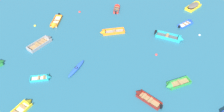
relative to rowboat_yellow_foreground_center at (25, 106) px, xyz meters
The scene contains 16 objects.
rowboat_yellow_foreground_center is the anchor object (origin of this frame).
rowboat_maroon_outer_right 14.14m from the rowboat_yellow_foreground_center, ahead, with size 3.41×3.11×1.00m.
rowboat_green_back_row_right 18.36m from the rowboat_yellow_foreground_center, 10.90° to the left, with size 3.66×2.34×1.05m.
rowboat_orange_outer_left 16.84m from the rowboat_yellow_foreground_center, 89.23° to the left, with size 1.57×4.19×1.10m.
rowboat_blue_midfield_left 29.24m from the rowboat_yellow_foreground_center, 37.26° to the left, with size 3.21×2.74×0.98m.
rowboat_turquoise_midfield_right 23.99m from the rowboat_yellow_foreground_center, 33.39° to the left, with size 4.65×2.94×1.29m.
rowboat_red_near_camera 25.03m from the rowboat_yellow_foreground_center, 64.15° to the left, with size 1.24×3.23×0.85m.
rowboat_grey_far_back 12.24m from the rowboat_yellow_foreground_center, 91.79° to the left, with size 3.67×4.23×1.30m.
rowboat_yellow_near_right 34.72m from the rowboat_yellow_foreground_center, 42.11° to the left, with size 3.81×3.77×1.35m.
rowboat_orange_center 17.33m from the rowboat_yellow_foreground_center, 57.59° to the left, with size 4.23×1.97×1.13m.
kayak_blue_near_left 8.20m from the rowboat_yellow_foreground_center, 49.93° to the left, with size 2.21×3.58×0.35m.
rowboat_turquoise_distant_center 4.71m from the rowboat_yellow_foreground_center, 73.32° to the left, with size 2.83×1.30×0.86m.
mooring_buoy_near_foreground 21.44m from the rowboat_yellow_foreground_center, 79.25° to the left, with size 0.43×0.43×0.43m, color red.
mooring_buoy_far_field 19.14m from the rowboat_yellow_foreground_center, 29.52° to the left, with size 0.39×0.39×0.39m, color red.
mooring_buoy_between_boats_right 28.18m from the rowboat_yellow_foreground_center, 30.50° to the left, with size 0.35×0.35×0.35m, color silver.
mooring_buoy_trailing 16.84m from the rowboat_yellow_foreground_center, 100.63° to the left, with size 0.41×0.41×0.41m, color yellow.
Camera 1 is at (0.34, -3.22, 22.85)m, focal length 37.30 mm.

